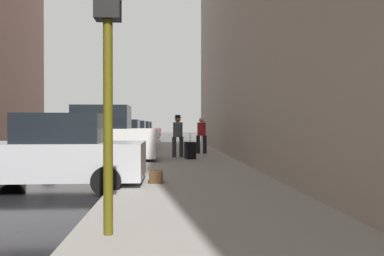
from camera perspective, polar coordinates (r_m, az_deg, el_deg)
sidewalk at (r=9.33m, az=0.78°, el=-8.45°), size 4.00×40.00×0.15m
parked_silver_sedan at (r=9.40m, az=-19.99°, el=-3.67°), size 4.22×2.09×1.79m
parked_white_van at (r=14.74m, az=-14.13°, el=-1.40°), size 4.63×2.11×2.25m
parked_blue_sedan at (r=21.06m, az=-11.09°, el=-1.29°), size 4.24×2.13×1.79m
parked_dark_green_sedan at (r=27.27m, az=-9.48°, el=-0.86°), size 4.23×2.12×1.79m
parked_gray_coupe at (r=33.93m, az=-8.41°, el=-0.57°), size 4.22×2.09×1.79m
parked_red_hatchback at (r=40.56m, az=-7.70°, el=-0.38°), size 4.24×2.13×1.79m
fire_hydrant at (r=16.24m, az=-6.79°, el=-3.09°), size 0.42×0.22×0.70m
traffic_light at (r=4.97m, az=-12.70°, el=14.72°), size 0.32×0.32×3.60m
pedestrian_with_beanie at (r=15.76m, az=-2.18°, el=-0.87°), size 0.53×0.50×1.78m
pedestrian_in_red_jacket at (r=17.68m, az=1.46°, el=-0.81°), size 0.53×0.48×1.71m
rolling_suitcase at (r=15.04m, az=-0.29°, el=-3.41°), size 0.45×0.61×1.04m
duffel_bag at (r=9.01m, az=-5.48°, el=-7.39°), size 0.32×0.44×0.28m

